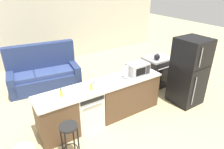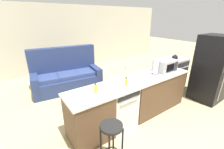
# 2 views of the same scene
# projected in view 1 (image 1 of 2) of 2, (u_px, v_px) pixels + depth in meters

# --- Properties ---
(ground_plane) EXTENTS (24.00, 24.00, 0.00)m
(ground_plane) POSITION_uv_depth(u_px,v_px,m) (98.00, 120.00, 4.66)
(ground_plane) COLOR tan
(wall_back) EXTENTS (10.00, 0.06, 2.60)m
(wall_back) POSITION_uv_depth(u_px,v_px,m) (49.00, 29.00, 7.42)
(wall_back) COLOR beige
(wall_back) RESTS_ON ground_plane
(kitchen_counter) EXTENTS (2.94, 0.66, 0.90)m
(kitchen_counter) POSITION_uv_depth(u_px,v_px,m) (106.00, 102.00, 4.59)
(kitchen_counter) COLOR brown
(kitchen_counter) RESTS_ON ground_plane
(dishwasher) EXTENTS (0.58, 0.61, 0.84)m
(dishwasher) POSITION_uv_depth(u_px,v_px,m) (87.00, 108.00, 4.35)
(dishwasher) COLOR silver
(dishwasher) RESTS_ON ground_plane
(stove_range) EXTENTS (0.76, 0.68, 0.90)m
(stove_range) POSITION_uv_depth(u_px,v_px,m) (156.00, 71.00, 6.02)
(stove_range) COLOR black
(stove_range) RESTS_ON ground_plane
(refrigerator) EXTENTS (0.72, 0.73, 1.73)m
(refrigerator) POSITION_uv_depth(u_px,v_px,m) (189.00, 72.00, 5.01)
(refrigerator) COLOR black
(refrigerator) RESTS_ON ground_plane
(microwave) EXTENTS (0.50, 0.37, 0.28)m
(microwave) POSITION_uv_depth(u_px,v_px,m) (137.00, 69.00, 4.75)
(microwave) COLOR #B7B7BC
(microwave) RESTS_ON kitchen_counter
(sink_faucet) EXTENTS (0.07, 0.18, 0.30)m
(sink_faucet) POSITION_uv_depth(u_px,v_px,m) (94.00, 77.00, 4.35)
(sink_faucet) COLOR silver
(sink_faucet) RESTS_ON kitchen_counter
(paper_towel_roll) EXTENTS (0.14, 0.14, 0.28)m
(paper_towel_roll) POSITION_uv_depth(u_px,v_px,m) (126.00, 72.00, 4.57)
(paper_towel_roll) COLOR #4C4C51
(paper_towel_roll) RESTS_ON kitchen_counter
(soap_bottle) EXTENTS (0.06, 0.06, 0.18)m
(soap_bottle) POSITION_uv_depth(u_px,v_px,m) (91.00, 87.00, 4.09)
(soap_bottle) COLOR yellow
(soap_bottle) RESTS_ON kitchen_counter
(dish_soap_bottle) EXTENTS (0.06, 0.06, 0.18)m
(dish_soap_bottle) POSITION_uv_depth(u_px,v_px,m) (61.00, 93.00, 3.86)
(dish_soap_bottle) COLOR yellow
(dish_soap_bottle) RESTS_ON kitchen_counter
(kettle) EXTENTS (0.21, 0.17, 0.19)m
(kettle) POSITION_uv_depth(u_px,v_px,m) (157.00, 57.00, 5.62)
(kettle) COLOR black
(kettle) RESTS_ON stove_range
(bar_stool) EXTENTS (0.32, 0.32, 0.74)m
(bar_stool) POSITION_uv_depth(u_px,v_px,m) (69.00, 135.00, 3.45)
(bar_stool) COLOR black
(bar_stool) RESTS_ON ground_plane
(couch) EXTENTS (2.10, 1.14, 1.27)m
(couch) POSITION_uv_depth(u_px,v_px,m) (44.00, 74.00, 6.00)
(couch) COLOR navy
(couch) RESTS_ON ground_plane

